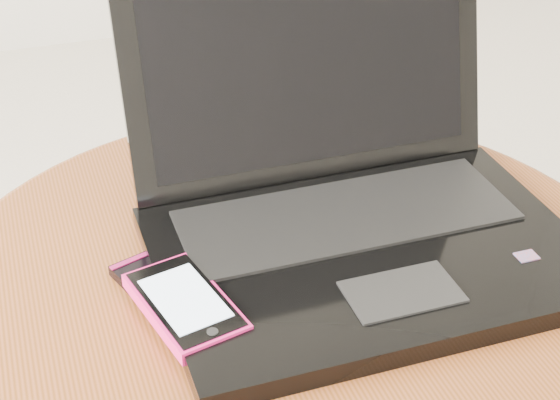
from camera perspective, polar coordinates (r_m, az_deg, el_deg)
name	(u,v)px	position (r m, az deg, el deg)	size (l,w,h in m)	color
table	(293,368)	(0.84, 0.88, -11.18)	(0.67, 0.67, 0.53)	#4C2317
laptop	(350,196)	(0.80, 4.67, 0.24)	(0.38, 0.33, 0.25)	black
phone_black	(169,289)	(0.75, -7.45, -5.89)	(0.09, 0.12, 0.01)	black
phone_pink	(185,305)	(0.71, -6.35, -6.95)	(0.09, 0.13, 0.01)	#F91E7B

